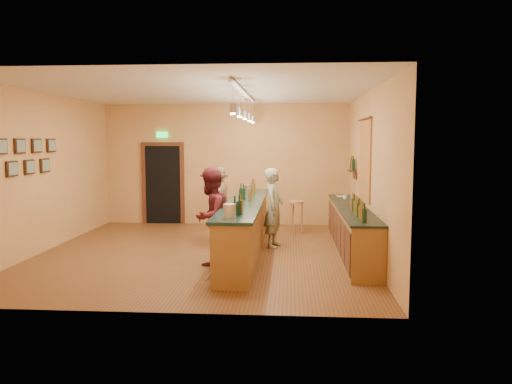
# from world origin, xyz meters

# --- Properties ---
(floor) EXTENTS (7.00, 7.00, 0.00)m
(floor) POSITION_xyz_m (0.00, 0.00, 0.00)
(floor) COLOR brown
(floor) RESTS_ON ground
(ceiling) EXTENTS (6.50, 7.00, 0.02)m
(ceiling) POSITION_xyz_m (0.00, 0.00, 3.20)
(ceiling) COLOR silver
(ceiling) RESTS_ON wall_back
(wall_back) EXTENTS (6.50, 0.02, 3.20)m
(wall_back) POSITION_xyz_m (0.00, 3.50, 1.60)
(wall_back) COLOR #C08248
(wall_back) RESTS_ON floor
(wall_front) EXTENTS (6.50, 0.02, 3.20)m
(wall_front) POSITION_xyz_m (0.00, -3.50, 1.60)
(wall_front) COLOR #C08248
(wall_front) RESTS_ON floor
(wall_left) EXTENTS (0.02, 7.00, 3.20)m
(wall_left) POSITION_xyz_m (-3.25, 0.00, 1.60)
(wall_left) COLOR #C08248
(wall_left) RESTS_ON floor
(wall_right) EXTENTS (0.02, 7.00, 3.20)m
(wall_right) POSITION_xyz_m (3.25, 0.00, 1.60)
(wall_right) COLOR #C08248
(wall_right) RESTS_ON floor
(doorway) EXTENTS (1.15, 0.09, 2.48)m
(doorway) POSITION_xyz_m (-1.70, 3.47, 1.13)
(doorway) COLOR black
(doorway) RESTS_ON wall_back
(tapestry) EXTENTS (0.03, 1.40, 1.60)m
(tapestry) POSITION_xyz_m (3.23, 0.40, 1.85)
(tapestry) COLOR #A63621
(tapestry) RESTS_ON wall_right
(bottle_shelf) EXTENTS (0.17, 0.55, 0.54)m
(bottle_shelf) POSITION_xyz_m (3.17, 1.90, 1.67)
(bottle_shelf) COLOR #4D2817
(bottle_shelf) RESTS_ON wall_right
(picture_grid) EXTENTS (0.06, 2.20, 0.70)m
(picture_grid) POSITION_xyz_m (-3.21, -0.75, 1.95)
(picture_grid) COLOR #382111
(picture_grid) RESTS_ON wall_left
(back_counter) EXTENTS (0.60, 4.55, 1.27)m
(back_counter) POSITION_xyz_m (2.97, 0.18, 0.49)
(back_counter) COLOR olive
(back_counter) RESTS_ON floor
(tasting_bar) EXTENTS (0.74, 5.10, 1.38)m
(tasting_bar) POSITION_xyz_m (0.84, -0.00, 0.61)
(tasting_bar) COLOR olive
(tasting_bar) RESTS_ON floor
(pendant_track) EXTENTS (0.11, 4.60, 0.50)m
(pendant_track) POSITION_xyz_m (0.84, -0.00, 2.98)
(pendant_track) COLOR silver
(pendant_track) RESTS_ON ceiling
(bartender) EXTENTS (0.51, 0.67, 1.67)m
(bartender) POSITION_xyz_m (1.39, 0.68, 0.84)
(bartender) COLOR gray
(bartender) RESTS_ON floor
(customer_a) EXTENTS (0.91, 1.02, 1.74)m
(customer_a) POSITION_xyz_m (0.29, -0.87, 0.87)
(customer_a) COLOR #59191E
(customer_a) RESTS_ON floor
(customer_b) EXTENTS (0.48, 1.02, 1.70)m
(customer_b) POSITION_xyz_m (0.25, 0.67, 0.85)
(customer_b) COLOR #997A51
(customer_b) RESTS_ON floor
(customer_c) EXTENTS (0.71, 1.14, 1.69)m
(customer_c) POSITION_xyz_m (0.03, 1.25, 0.84)
(customer_c) COLOR #59191E
(customer_c) RESTS_ON floor
(bar_stool) EXTENTS (0.39, 0.39, 0.79)m
(bar_stool) POSITION_xyz_m (1.87, 2.20, 0.65)
(bar_stool) COLOR #AC774E
(bar_stool) RESTS_ON floor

